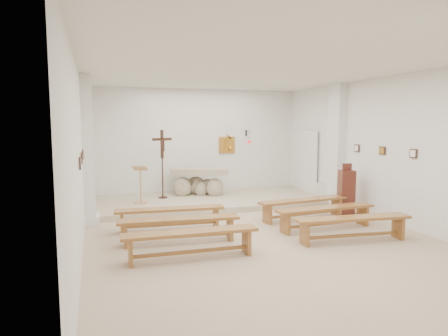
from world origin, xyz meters
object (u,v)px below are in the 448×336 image
object	(u,v)px
altar	(199,184)
lectern	(141,184)
bench_right_front	(304,204)
bench_right_third	(353,223)
crucifix_stand	(162,159)
bench_left_third	(191,238)
bench_left_second	(179,224)
donation_pedestal	(346,192)
bench_right_second	(326,213)
bench_left_front	(170,214)

from	to	relation	value
altar	lectern	world-z (taller)	lectern
bench_right_front	bench_right_third	bearing A→B (deg)	-96.54
lectern	crucifix_stand	xyz separation A→B (m)	(0.71, 0.55, 0.64)
crucifix_stand	bench_left_third	xyz separation A→B (m)	(-0.36, -5.12, -0.94)
crucifix_stand	bench_left_second	size ratio (longest dim) A/B	0.84
donation_pedestal	bench_left_second	world-z (taller)	donation_pedestal
crucifix_stand	bench_right_front	bearing A→B (deg)	-61.17
altar	bench_right_third	distance (m)	5.65
bench_right_second	bench_right_third	distance (m)	1.00
bench_left_third	bench_right_front	bearing A→B (deg)	32.14
bench_left_front	bench_left_second	distance (m)	1.00
bench_left_second	bench_right_third	bearing A→B (deg)	-11.65
lectern	bench_right_third	size ratio (longest dim) A/B	0.45
altar	bench_left_front	world-z (taller)	altar
bench_right_second	lectern	bearing A→B (deg)	132.59
bench_right_second	bench_right_third	xyz separation A→B (m)	(0.00, -1.00, 0.00)
donation_pedestal	bench_right_second	bearing A→B (deg)	-125.87
bench_left_front	bench_right_front	xyz separation A→B (m)	(3.35, 0.00, 0.00)
lectern	crucifix_stand	distance (m)	1.10
bench_left_second	bench_right_third	xyz separation A→B (m)	(3.35, -1.00, 0.00)
donation_pedestal	bench_right_front	size ratio (longest dim) A/B	0.55
bench_left_third	donation_pedestal	bearing A→B (deg)	25.78
bench_left_third	bench_right_second	bearing A→B (deg)	17.95
crucifix_stand	bench_right_front	distance (m)	4.43
bench_left_second	bench_right_second	xyz separation A→B (m)	(3.35, 0.00, 0.00)
crucifix_stand	bench_left_front	world-z (taller)	crucifix_stand
donation_pedestal	bench_left_front	world-z (taller)	donation_pedestal
bench_right_third	lectern	bearing A→B (deg)	134.67
altar	bench_left_front	distance (m)	3.69
crucifix_stand	donation_pedestal	xyz separation A→B (m)	(4.32, -3.00, -0.73)
altar	lectern	distance (m)	2.05
bench_left_front	bench_left_third	size ratio (longest dim) A/B	1.01
bench_right_second	bench_left_second	bearing A→B (deg)	176.57
donation_pedestal	bench_left_second	bearing A→B (deg)	-152.71
altar	donation_pedestal	bearing A→B (deg)	-25.31
donation_pedestal	bench_left_front	bearing A→B (deg)	-164.70
donation_pedestal	bench_left_front	size ratio (longest dim) A/B	0.55
bench_left_second	bench_right_third	size ratio (longest dim) A/B	1.00
lectern	bench_left_front	size ratio (longest dim) A/B	0.45
bench_right_second	bench_left_third	distance (m)	3.50
altar	lectern	bearing A→B (deg)	-137.26
crucifix_stand	donation_pedestal	distance (m)	5.31
lectern	bench_right_second	bearing A→B (deg)	-26.61
altar	bench_left_third	size ratio (longest dim) A/B	0.79
crucifix_stand	bench_left_front	bearing A→B (deg)	-111.46
lectern	bench_left_front	xyz separation A→B (m)	(0.35, -2.58, -0.30)
bench_right_third	bench_right_second	bearing A→B (deg)	95.66
bench_left_front	bench_right_third	distance (m)	3.90
donation_pedestal	bench_right_third	distance (m)	2.51
bench_right_front	bench_left_second	bearing A→B (deg)	-169.95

